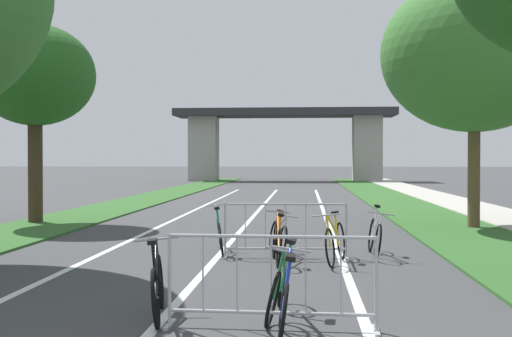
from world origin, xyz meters
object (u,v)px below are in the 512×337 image
object	(u,v)px
crowd_barrier_second	(286,231)
bicycle_blue_5	(284,303)
bicycle_yellow_3	(335,242)
crowd_barrier_nearest	(271,282)
tree_right_maple_mid	(475,54)
tree_left_pine_near	(35,76)
bicycle_green_0	(280,287)
bicycle_black_7	(158,286)
bicycle_silver_6	(278,236)
bicycle_teal_1	(220,234)
bicycle_orange_4	(277,242)
bicycle_white_2	(375,236)

from	to	relation	value
crowd_barrier_second	bicycle_blue_5	distance (m)	5.47
crowd_barrier_second	bicycle_blue_5	size ratio (longest dim) A/B	1.40
bicycle_yellow_3	crowd_barrier_nearest	bearing A→B (deg)	91.45
bicycle_yellow_3	tree_right_maple_mid	bearing A→B (deg)	-110.85
tree_left_pine_near	bicycle_green_0	xyz separation A→B (m)	(7.54, -10.35, -3.93)
tree_left_pine_near	bicycle_black_7	distance (m)	12.75
crowd_barrier_second	bicycle_silver_6	bearing A→B (deg)	105.24
tree_left_pine_near	crowd_barrier_second	xyz separation A→B (m)	(7.47, -5.83, -3.78)
bicycle_black_7	bicycle_teal_1	bearing A→B (deg)	79.18
crowd_barrier_second	bicycle_orange_4	distance (m)	0.59
crowd_barrier_nearest	bicycle_white_2	bearing A→B (deg)	72.14
tree_left_pine_near	bicycle_orange_4	distance (m)	10.49
tree_right_maple_mid	bicycle_teal_1	size ratio (longest dim) A/B	4.15
bicycle_yellow_3	bicycle_black_7	distance (m)	4.74
bicycle_silver_6	bicycle_black_7	distance (m)	5.41
crowd_barrier_nearest	bicycle_black_7	world-z (taller)	crowd_barrier_nearest
bicycle_black_7	bicycle_blue_5	bearing A→B (deg)	-37.88
bicycle_teal_1	tree_left_pine_near	bearing A→B (deg)	129.51
crowd_barrier_second	bicycle_green_0	bearing A→B (deg)	-89.14
bicycle_blue_5	bicycle_white_2	bearing A→B (deg)	73.82
tree_right_maple_mid	bicycle_orange_4	world-z (taller)	tree_right_maple_mid
crowd_barrier_second	bicycle_orange_4	bearing A→B (deg)	-103.48
crowd_barrier_second	bicycle_teal_1	world-z (taller)	crowd_barrier_second
tree_left_pine_near	bicycle_teal_1	bearing A→B (deg)	-40.96
bicycle_yellow_3	bicycle_black_7	bearing A→B (deg)	74.15
bicycle_silver_6	tree_left_pine_near	bearing A→B (deg)	-48.76
tree_right_maple_mid	crowd_barrier_nearest	xyz separation A→B (m)	(-4.95, -10.44, -4.21)
bicycle_yellow_3	bicycle_white_2	bearing A→B (deg)	-118.69
crowd_barrier_nearest	bicycle_silver_6	bearing A→B (deg)	91.54
bicycle_blue_5	bicycle_silver_6	bearing A→B (deg)	91.90
crowd_barrier_second	crowd_barrier_nearest	bearing A→B (deg)	-90.15
tree_left_pine_near	bicycle_black_7	xyz separation A→B (m)	(6.09, -10.50, -3.92)
crowd_barrier_second	bicycle_yellow_3	distance (m)	1.06
bicycle_blue_5	bicycle_silver_6	world-z (taller)	bicycle_blue_5
crowd_barrier_second	bicycle_green_0	world-z (taller)	crowd_barrier_second
tree_left_pine_near	tree_right_maple_mid	distance (m)	12.42
bicycle_yellow_3	bicycle_blue_5	bearing A→B (deg)	94.24
bicycle_green_0	bicycle_orange_4	xyz separation A→B (m)	(-0.20, 3.95, 0.02)
bicycle_black_7	bicycle_green_0	bearing A→B (deg)	-4.42
crowd_barrier_second	bicycle_blue_5	world-z (taller)	crowd_barrier_second
crowd_barrier_nearest	bicycle_blue_5	distance (m)	0.49
bicycle_teal_1	bicycle_yellow_3	xyz separation A→B (m)	(2.25, -1.02, 0.01)
bicycle_green_0	bicycle_teal_1	xyz separation A→B (m)	(-1.40, 5.02, 0.01)
tree_right_maple_mid	crowd_barrier_second	size ratio (longest dim) A/B	2.88
tree_right_maple_mid	bicycle_orange_4	size ratio (longest dim) A/B	3.86
bicycle_orange_4	bicycle_silver_6	distance (m)	1.17
bicycle_green_0	bicycle_yellow_3	xyz separation A→B (m)	(0.85, 4.00, 0.02)
bicycle_silver_6	bicycle_yellow_3	bearing A→B (deg)	120.95
bicycle_teal_1	bicycle_orange_4	size ratio (longest dim) A/B	0.93
bicycle_blue_5	bicycle_silver_6	distance (m)	6.07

